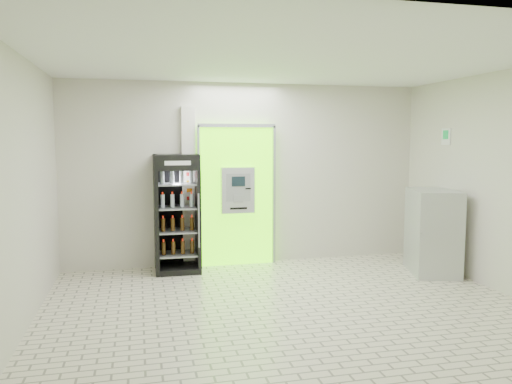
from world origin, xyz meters
name	(u,v)px	position (x,y,z in m)	size (l,w,h in m)	color
ground	(291,310)	(0.00, 0.00, 0.00)	(6.00, 6.00, 0.00)	beige
room_shell	(292,159)	(0.00, 0.00, 1.84)	(6.00, 6.00, 6.00)	beige
atm_assembly	(237,194)	(-0.20, 2.41, 1.17)	(1.30, 0.24, 2.33)	#60FA03
pillar	(189,187)	(-0.98, 2.45, 1.30)	(0.22, 0.11, 2.60)	silver
beverage_cooler	(177,216)	(-1.20, 2.19, 0.89)	(0.70, 0.67, 1.85)	black
steel_cabinet	(433,231)	(2.66, 1.17, 0.65)	(0.92, 1.12, 1.30)	#B5B8BD
exit_sign	(446,137)	(2.99, 1.40, 2.12)	(0.02, 0.22, 0.26)	white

